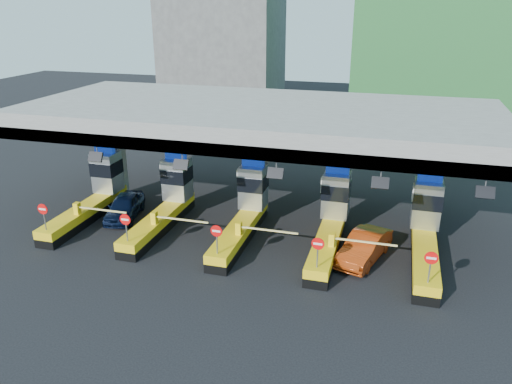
# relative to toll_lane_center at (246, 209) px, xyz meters

# --- Properties ---
(ground) EXTENTS (120.00, 120.00, 0.00)m
(ground) POSITION_rel_toll_lane_center_xyz_m (-0.00, -0.28, -1.40)
(ground) COLOR black
(ground) RESTS_ON ground
(toll_canopy) EXTENTS (28.00, 12.09, 7.00)m
(toll_canopy) POSITION_rel_toll_lane_center_xyz_m (-0.00, 2.59, 4.74)
(toll_canopy) COLOR slate
(toll_canopy) RESTS_ON ground
(toll_lane_far_left) EXTENTS (4.43, 8.00, 4.16)m
(toll_lane_far_left) POSITION_rel_toll_lane_center_xyz_m (-10.00, 0.00, 0.00)
(toll_lane_far_left) COLOR black
(toll_lane_far_left) RESTS_ON ground
(toll_lane_left) EXTENTS (4.43, 8.00, 4.16)m
(toll_lane_left) POSITION_rel_toll_lane_center_xyz_m (-5.00, 0.00, 0.00)
(toll_lane_left) COLOR black
(toll_lane_left) RESTS_ON ground
(toll_lane_center) EXTENTS (4.43, 8.00, 4.16)m
(toll_lane_center) POSITION_rel_toll_lane_center_xyz_m (0.00, 0.00, 0.00)
(toll_lane_center) COLOR black
(toll_lane_center) RESTS_ON ground
(toll_lane_right) EXTENTS (4.43, 8.00, 4.16)m
(toll_lane_right) POSITION_rel_toll_lane_center_xyz_m (5.00, 0.00, 0.00)
(toll_lane_right) COLOR black
(toll_lane_right) RESTS_ON ground
(toll_lane_far_right) EXTENTS (4.43, 8.00, 4.16)m
(toll_lane_far_right) POSITION_rel_toll_lane_center_xyz_m (10.00, 0.00, 0.00)
(toll_lane_far_right) COLOR black
(toll_lane_far_right) RESTS_ON ground
(bg_building_concrete) EXTENTS (14.00, 10.00, 18.00)m
(bg_building_concrete) POSITION_rel_toll_lane_center_xyz_m (-14.00, 35.72, 7.60)
(bg_building_concrete) COLOR #4C4C49
(bg_building_concrete) RESTS_ON ground
(van) EXTENTS (2.59, 4.53, 1.45)m
(van) POSITION_rel_toll_lane_center_xyz_m (-7.92, -0.15, -0.67)
(van) COLOR black
(van) RESTS_ON ground
(red_car) EXTENTS (2.80, 4.75, 1.48)m
(red_car) POSITION_rel_toll_lane_center_xyz_m (6.97, -1.63, -0.66)
(red_car) COLOR #9B310B
(red_car) RESTS_ON ground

